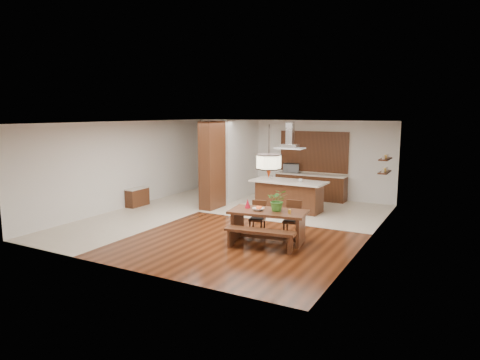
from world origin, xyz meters
The scene contains 25 objects.
room_shell centered at (0.00, 0.00, 2.06)m, with size 9.00×9.04×2.92m.
tile_hallway centered at (-2.75, 0.00, 0.01)m, with size 2.50×9.00×0.01m, color beige.
tile_kitchen centered at (1.25, 2.50, 0.01)m, with size 5.50×4.00×0.01m, color beige.
soffit_band centered at (0.00, 0.00, 2.88)m, with size 8.00×9.00×0.02m, color #412210.
partition_pier centered at (-1.40, 1.20, 1.45)m, with size 0.45×1.00×2.90m, color #321A0E.
partition_stub centered at (-1.40, 3.30, 1.45)m, with size 0.18×2.40×2.90m, color silver.
hallway_console centered at (-3.81, 0.20, 0.32)m, with size 0.37×0.88×0.63m, color #321A0E.
hallway_doorway centered at (-2.70, 4.40, 1.05)m, with size 1.10×0.20×2.10m, color #321A0E.
rear_counter centered at (1.00, 4.20, 0.48)m, with size 2.60×0.62×0.95m.
kitchen_window centered at (1.00, 4.46, 1.75)m, with size 2.60×0.08×1.50m, color #925A2B.
shelf_lower centered at (3.87, 2.60, 1.40)m, with size 0.26×0.90×0.04m, color #321A0E.
shelf_upper centered at (3.87, 2.60, 1.80)m, with size 0.26×0.90×0.04m, color #321A0E.
dining_table centered at (1.82, -1.34, 0.58)m, with size 2.00×1.20×0.78m.
dining_bench centered at (1.92, -2.01, 0.24)m, with size 1.68×0.37×0.47m, color #321A0E, non-canonical shape.
dining_chair_left centered at (1.27, -0.84, 0.43)m, with size 0.38×0.38×0.87m, color #321A0E, non-canonical shape.
dining_chair_right centered at (2.21, -0.70, 0.47)m, with size 0.41×0.41×0.94m, color #321A0E, non-canonical shape.
pendant_lantern centered at (1.82, -1.34, 2.25)m, with size 0.64×0.64×1.31m, color #F5EDBB, non-canonical shape.
foliage_plant centered at (2.04, -1.26, 1.06)m, with size 0.49×0.42×0.54m, color #377226.
fruit_bowl centered at (1.60, -1.44, 0.82)m, with size 0.27×0.27×0.07m, color beige.
napkin_cone centered at (1.23, -1.31, 0.90)m, with size 0.15×0.15×0.23m, color maroon.
gold_ornament centered at (2.40, -1.38, 0.83)m, with size 0.07×0.07×0.10m, color gold.
kitchen_island centered at (1.00, 2.06, 0.51)m, with size 2.46×1.15×1.00m.
range_hood centered at (1.00, 2.06, 2.46)m, with size 0.90×0.55×0.87m, color silver, non-canonical shape.
island_cup centered at (1.43, 1.95, 1.05)m, with size 0.13×0.13×0.10m, color silver.
microwave centered at (0.20, 4.22, 1.11)m, with size 0.59×0.40×0.33m, color #B3B6BA.
Camera 1 is at (6.13, -10.73, 3.18)m, focal length 32.00 mm.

